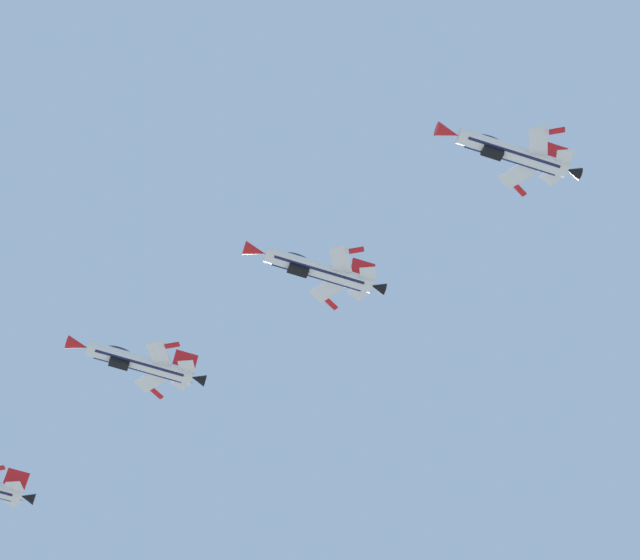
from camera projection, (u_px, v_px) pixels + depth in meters
name	position (u px, v px, depth m)	size (l,w,h in m)	color
fighter_jet_left_wing	(137.00, 362.00, 132.52)	(15.95, 9.71, 5.18)	white
fighter_jet_right_wing	(316.00, 269.00, 128.14)	(15.95, 9.64, 5.24)	white
fighter_jet_left_outer	(510.00, 152.00, 123.05)	(15.95, 9.39, 5.40)	white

